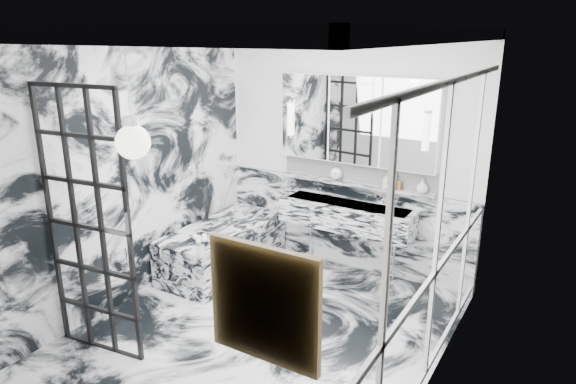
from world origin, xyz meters
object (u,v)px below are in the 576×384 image
Objects in this scene: crittall_door at (88,227)px; mirror_cabinet at (357,120)px; trough_sink at (347,215)px; bathtub at (223,247)px.

crittall_door is 3.06m from mirror_cabinet.
bathtub is (-1.33, -0.66, -0.45)m from trough_sink.
bathtub is (-0.07, 1.89, -0.91)m from crittall_door.
crittall_door is 1.44× the size of bathtub.
trough_sink is 1.10m from mirror_cabinet.
crittall_door is 2.88m from trough_sink.
mirror_cabinet is at bearing 58.58° from crittall_door.
mirror_cabinet is at bearing 90.00° from trough_sink.
crittall_door is 1.25× the size of mirror_cabinet.
bathtub is at bearing -147.94° from mirror_cabinet.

